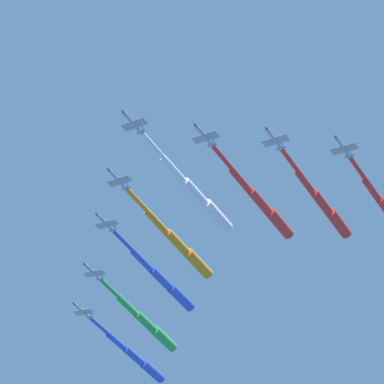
{
  "coord_description": "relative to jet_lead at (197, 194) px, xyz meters",
  "views": [
    {
      "loc": [
        145.61,
        86.77,
        22.12
      ],
      "look_at": [
        0.0,
        0.0,
        213.13
      ],
      "focal_mm": 78.64,
      "sensor_mm": 36.0,
      "label": 1
    }
  ],
  "objects": [
    {
      "name": "jet_trail_starboard",
      "position": [
        -55.66,
        -59.14,
        -1.89
      ],
      "size": [
        52.74,
        8.96,
        4.39
      ],
      "color": "#9EA3AD"
    },
    {
      "name": "jet_lead",
      "position": [
        0.0,
        0.0,
        0.0
      ],
      "size": [
        55.71,
        9.32,
        4.3
      ],
      "color": "#9EA3AD"
    },
    {
      "name": "jet_starboard_outer",
      "position": [
        -41.43,
        -44.91,
        -2.21
      ],
      "size": [
        52.96,
        8.17,
        4.4
      ],
      "color": "#9EA3AD"
    },
    {
      "name": "jet_starboard_mid",
      "position": [
        -27.92,
        -29.91,
        0.49
      ],
      "size": [
        54.34,
        8.61,
        4.33
      ],
      "color": "#9EA3AD"
    },
    {
      "name": "jet_port_inner",
      "position": [
        -11.66,
        15.95,
        -1.93
      ],
      "size": [
        53.48,
        9.46,
        4.37
      ],
      "color": "#9EA3AD"
    },
    {
      "name": "jet_port_mid",
      "position": [
        -23.8,
        31.27,
        0.63
      ],
      "size": [
        51.92,
        8.61,
        4.32
      ],
      "color": "#9EA3AD"
    },
    {
      "name": "jet_starboard_inner",
      "position": [
        -14.18,
        -15.1,
        -1.67
      ],
      "size": [
        55.35,
        8.74,
        4.28
      ],
      "color": "#9EA3AD"
    }
  ]
}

